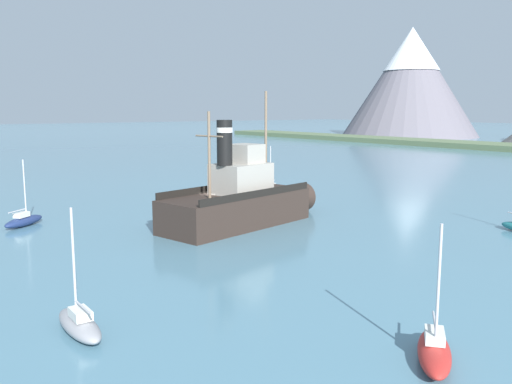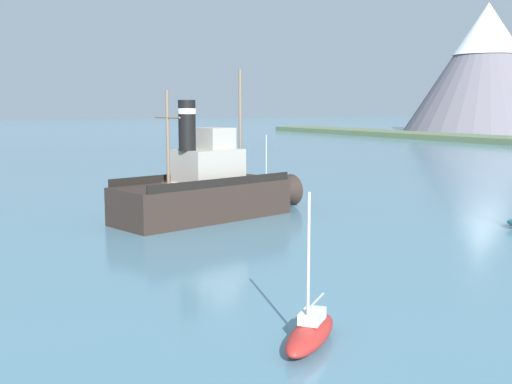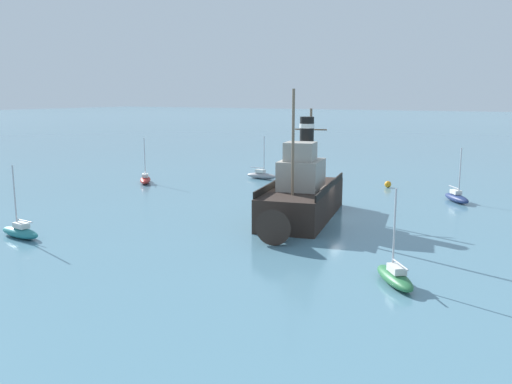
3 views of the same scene
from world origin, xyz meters
The scene contains 4 objects.
ground_plane centered at (0.00, 0.00, 0.00)m, with size 600.00×600.00×0.00m, color teal.
old_tugboat centered at (1.48, 1.58, 1.83)m, with size 6.81×14.79×9.90m.
sailboat_green centered at (-8.83, 12.40, 0.43)m, with size 3.22×3.66×4.90m.
sailboat_red centered at (23.59, -5.95, 0.43)m, with size 3.22×3.66×4.90m.
Camera 2 is at (39.35, -17.26, 7.49)m, focal length 45.00 mm.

